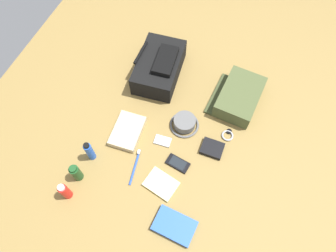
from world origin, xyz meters
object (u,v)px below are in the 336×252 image
wallet (212,148)px  wristwatch (228,135)px  paperback_novel (175,226)px  deodorant_spray (90,151)px  notepad (161,184)px  bucket_hat (184,123)px  folded_towel (127,131)px  cell_phone (178,163)px  toothbrush (135,165)px  media_player (162,141)px  backpack (159,67)px  shampoo_bottle (76,173)px  toiletry_pouch (239,97)px  sunscreen_spray (65,191)px

wallet → wristwatch: bearing=-27.0°
paperback_novel → wallet: size_ratio=1.74×
deodorant_spray → notepad: 0.38m
bucket_hat → folded_towel: 0.30m
bucket_hat → cell_phone: size_ratio=1.27×
paperback_novel → toothbrush: 0.35m
media_player → wallet: (0.05, -0.25, 0.01)m
bucket_hat → toothbrush: bearing=154.4°
cell_phone → backpack: bearing=32.2°
shampoo_bottle → notepad: bearing=-73.4°
toiletry_pouch → deodorant_spray: deodorant_spray is taller
shampoo_bottle → wristwatch: (0.49, -0.60, -0.05)m
shampoo_bottle → wristwatch: size_ratio=1.72×
sunscreen_spray → toothbrush: 0.35m
wristwatch → backpack: bearing=64.7°
wristwatch → wallet: size_ratio=0.65×
toiletry_pouch → cell_phone: bearing=159.9°
backpack → notepad: backpack is taller
deodorant_spray → folded_towel: (0.19, -0.11, -0.05)m
bucket_hat → notepad: size_ratio=1.03×
toiletry_pouch → wristwatch: size_ratio=4.30×
backpack → toiletry_pouch: 0.47m
sunscreen_spray → cell_phone: sunscreen_spray is taller
backpack → media_player: (-0.38, -0.17, -0.06)m
sunscreen_spray → wristwatch: bearing=-46.1°
shampoo_bottle → wallet: bearing=-55.4°
backpack → deodorant_spray: bearing=169.2°
media_player → sunscreen_spray: bearing=144.7°
wallet → folded_towel: 0.44m
backpack → paperback_novel: 0.85m
backpack → cell_phone: size_ratio=3.06×
wallet → toiletry_pouch: bearing=-7.8°
shampoo_bottle → notepad: shampoo_bottle is taller
paperback_novel → toothbrush: size_ratio=1.04×
deodorant_spray → cell_phone: deodorant_spray is taller
deodorant_spray → wristwatch: size_ratio=2.06×
media_player → deodorant_spray: bearing=126.1°
toiletry_pouch → sunscreen_spray: sunscreen_spray is taller
wristwatch → toothbrush: 0.50m
backpack → toothbrush: backpack is taller
backpack → wallet: (-0.33, -0.43, -0.06)m
media_player → wallet: wallet is taller
backpack → deodorant_spray: (-0.59, 0.11, 0.00)m
shampoo_bottle → deodorant_spray: deodorant_spray is taller
toothbrush → folded_towel: folded_towel is taller
deodorant_spray → wallet: 0.60m
sunscreen_spray → cell_phone: size_ratio=1.05×
media_player → wallet: bearing=-78.1°
media_player → shampoo_bottle: bearing=137.6°
toiletry_pouch → wallet: (-0.32, 0.04, -0.03)m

